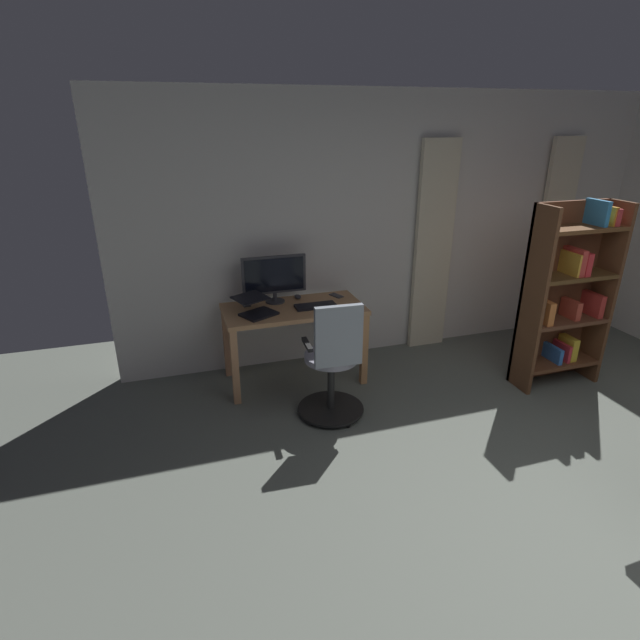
{
  "coord_description": "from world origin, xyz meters",
  "views": [
    {
      "loc": [
        2.26,
        1.26,
        2.34
      ],
      "look_at": [
        1.15,
        -2.27,
        0.84
      ],
      "focal_mm": 28.03,
      "sensor_mm": 36.0,
      "label": 1
    }
  ],
  "objects_px": {
    "computer_monitor": "(274,276)",
    "bookshelf": "(565,294)",
    "office_chair": "(333,365)",
    "computer_mouse": "(298,297)",
    "desk": "(294,318)",
    "computer_keyboard": "(316,306)",
    "laptop": "(256,308)",
    "cell_phone_face_up": "(246,304)",
    "cell_phone_by_monitor": "(336,296)"
  },
  "relations": [
    {
      "from": "laptop",
      "to": "cell_phone_face_up",
      "type": "xyz_separation_m",
      "value": [
        0.04,
        -0.26,
        -0.05
      ]
    },
    {
      "from": "office_chair",
      "to": "computer_keyboard",
      "type": "distance_m",
      "value": 0.73
    },
    {
      "from": "laptop",
      "to": "computer_keyboard",
      "type": "bearing_deg",
      "value": 153.61
    },
    {
      "from": "cell_phone_face_up",
      "to": "bookshelf",
      "type": "xyz_separation_m",
      "value": [
        -2.74,
        0.94,
        0.12
      ]
    },
    {
      "from": "bookshelf",
      "to": "cell_phone_by_monitor",
      "type": "bearing_deg",
      "value": -25.81
    },
    {
      "from": "computer_mouse",
      "to": "cell_phone_by_monitor",
      "type": "distance_m",
      "value": 0.38
    },
    {
      "from": "computer_keyboard",
      "to": "desk",
      "type": "bearing_deg",
      "value": -17.26
    },
    {
      "from": "desk",
      "to": "cell_phone_by_monitor",
      "type": "height_order",
      "value": "cell_phone_by_monitor"
    },
    {
      "from": "computer_mouse",
      "to": "cell_phone_face_up",
      "type": "xyz_separation_m",
      "value": [
        0.5,
        0.02,
        -0.01
      ]
    },
    {
      "from": "computer_monitor",
      "to": "cell_phone_by_monitor",
      "type": "height_order",
      "value": "computer_monitor"
    },
    {
      "from": "desk",
      "to": "bookshelf",
      "type": "relative_size",
      "value": 0.75
    },
    {
      "from": "computer_keyboard",
      "to": "cell_phone_by_monitor",
      "type": "bearing_deg",
      "value": -140.61
    },
    {
      "from": "office_chair",
      "to": "cell_phone_face_up",
      "type": "bearing_deg",
      "value": 122.79
    },
    {
      "from": "office_chair",
      "to": "cell_phone_face_up",
      "type": "distance_m",
      "value": 1.11
    },
    {
      "from": "computer_mouse",
      "to": "bookshelf",
      "type": "xyz_separation_m",
      "value": [
        -2.24,
        0.95,
        0.11
      ]
    },
    {
      "from": "computer_mouse",
      "to": "bookshelf",
      "type": "relative_size",
      "value": 0.06
    },
    {
      "from": "computer_keyboard",
      "to": "bookshelf",
      "type": "relative_size",
      "value": 0.22
    },
    {
      "from": "desk",
      "to": "computer_keyboard",
      "type": "distance_m",
      "value": 0.23
    },
    {
      "from": "desk",
      "to": "laptop",
      "type": "distance_m",
      "value": 0.4
    },
    {
      "from": "computer_keyboard",
      "to": "cell_phone_face_up",
      "type": "xyz_separation_m",
      "value": [
        0.59,
        -0.26,
        -0.01
      ]
    },
    {
      "from": "computer_mouse",
      "to": "bookshelf",
      "type": "distance_m",
      "value": 2.44
    },
    {
      "from": "cell_phone_face_up",
      "to": "bookshelf",
      "type": "relative_size",
      "value": 0.08
    },
    {
      "from": "cell_phone_by_monitor",
      "to": "cell_phone_face_up",
      "type": "distance_m",
      "value": 0.87
    },
    {
      "from": "computer_keyboard",
      "to": "laptop",
      "type": "relative_size",
      "value": 0.87
    },
    {
      "from": "bookshelf",
      "to": "office_chair",
      "type": "bearing_deg",
      "value": -0.0
    },
    {
      "from": "desk",
      "to": "cell_phone_face_up",
      "type": "xyz_separation_m",
      "value": [
        0.4,
        -0.2,
        0.11
      ]
    },
    {
      "from": "computer_monitor",
      "to": "computer_keyboard",
      "type": "xyz_separation_m",
      "value": [
        -0.32,
        0.25,
        -0.24
      ]
    },
    {
      "from": "computer_keyboard",
      "to": "laptop",
      "type": "height_order",
      "value": "laptop"
    },
    {
      "from": "cell_phone_face_up",
      "to": "computer_monitor",
      "type": "bearing_deg",
      "value": 178.63
    },
    {
      "from": "cell_phone_face_up",
      "to": "bookshelf",
      "type": "bearing_deg",
      "value": 161.69
    },
    {
      "from": "computer_mouse",
      "to": "cell_phone_by_monitor",
      "type": "height_order",
      "value": "computer_mouse"
    },
    {
      "from": "office_chair",
      "to": "computer_mouse",
      "type": "relative_size",
      "value": 10.45
    },
    {
      "from": "cell_phone_face_up",
      "to": "bookshelf",
      "type": "distance_m",
      "value": 2.9
    },
    {
      "from": "office_chair",
      "to": "computer_keyboard",
      "type": "height_order",
      "value": "office_chair"
    },
    {
      "from": "computer_monitor",
      "to": "cell_phone_face_up",
      "type": "bearing_deg",
      "value": -1.91
    },
    {
      "from": "office_chair",
      "to": "bookshelf",
      "type": "distance_m",
      "value": 2.24
    },
    {
      "from": "computer_mouse",
      "to": "bookshelf",
      "type": "bearing_deg",
      "value": 157.0
    },
    {
      "from": "laptop",
      "to": "office_chair",
      "type": "bearing_deg",
      "value": 99.51
    },
    {
      "from": "computer_monitor",
      "to": "cell_phone_by_monitor",
      "type": "bearing_deg",
      "value": 177.88
    },
    {
      "from": "cell_phone_face_up",
      "to": "cell_phone_by_monitor",
      "type": "bearing_deg",
      "value": 178.49
    },
    {
      "from": "office_chair",
      "to": "computer_mouse",
      "type": "xyz_separation_m",
      "value": [
        0.04,
        -0.95,
        0.27
      ]
    },
    {
      "from": "computer_monitor",
      "to": "bookshelf",
      "type": "xyz_separation_m",
      "value": [
        -2.47,
        0.93,
        -0.12
      ]
    },
    {
      "from": "office_chair",
      "to": "cell_phone_face_up",
      "type": "relative_size",
      "value": 7.26
    },
    {
      "from": "desk",
      "to": "computer_monitor",
      "type": "height_order",
      "value": "computer_monitor"
    },
    {
      "from": "desk",
      "to": "bookshelf",
      "type": "distance_m",
      "value": 2.47
    },
    {
      "from": "office_chair",
      "to": "computer_monitor",
      "type": "bearing_deg",
      "value": 108.91
    },
    {
      "from": "computer_mouse",
      "to": "computer_keyboard",
      "type": "bearing_deg",
      "value": 108.62
    },
    {
      "from": "computer_monitor",
      "to": "cell_phone_face_up",
      "type": "distance_m",
      "value": 0.36
    },
    {
      "from": "computer_monitor",
      "to": "bookshelf",
      "type": "bearing_deg",
      "value": 159.43
    },
    {
      "from": "desk",
      "to": "bookshelf",
      "type": "height_order",
      "value": "bookshelf"
    }
  ]
}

